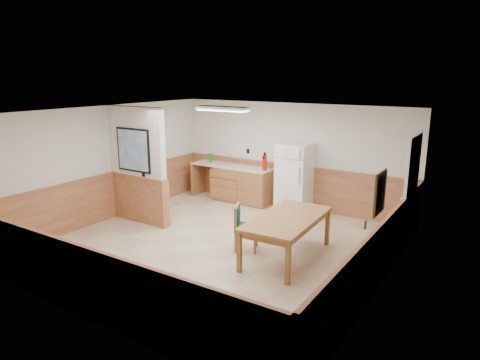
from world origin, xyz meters
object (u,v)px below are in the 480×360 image
Objects in this scene: refrigerator at (294,178)px; dining_bench at (369,259)px; fire_extinguisher at (265,162)px; dining_chair at (242,224)px; soap_bottle at (210,158)px; dining_table at (287,222)px.

refrigerator is 3.56m from dining_bench.
fire_extinguisher is at bearing 177.28° from refrigerator.
dining_chair is 3.75m from soap_bottle.
fire_extinguisher reaches higher than dining_chair.
fire_extinguisher is (-1.84, 2.44, 0.43)m from dining_table.
dining_table is 1.12× the size of dining_bench.
dining_table is 0.88m from dining_chair.
fire_extinguisher is (-0.99, 2.56, 0.60)m from dining_chair.
dining_table is 2.34× the size of dining_chair.
fire_extinguisher is 1.66m from soap_bottle.
dining_chair is at bearing -44.65° from soap_bottle.
dining_table is at bearing -35.47° from soap_bottle.
dining_chair is 1.94× the size of fire_extinguisher.
dining_bench is at bearing -23.59° from dining_chair.
dining_chair reaches higher than dining_table.
dining_chair is at bearing -174.64° from dining_table.
refrigerator reaches higher than dining_bench.
dining_chair is 3.40× the size of soap_bottle.
refrigerator is 1.90× the size of dining_chair.
dining_bench is (1.47, -0.07, -0.31)m from dining_table.
dining_table is 4.54× the size of fire_extinguisher.
refrigerator is 3.69× the size of fire_extinguisher.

